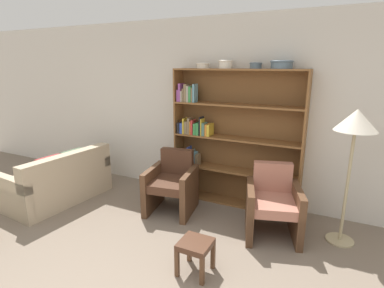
{
  "coord_description": "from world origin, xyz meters",
  "views": [
    {
      "loc": [
        1.43,
        -1.45,
        2.06
      ],
      "look_at": [
        -0.42,
        2.3,
        0.95
      ],
      "focal_mm": 28.0,
      "sensor_mm": 36.0,
      "label": 1
    }
  ],
  "objects_px": {
    "bowl_sage": "(282,64)",
    "footstool": "(195,248)",
    "bowl_slate": "(256,65)",
    "bowl_stoneware": "(203,65)",
    "bowl_copper": "(225,64)",
    "armchair_leather": "(172,184)",
    "couch": "(58,182)",
    "floor_lamp": "(356,127)",
    "armchair_cushioned": "(273,204)",
    "bookshelf": "(226,138)"
  },
  "relations": [
    {
      "from": "bowl_sage",
      "to": "footstool",
      "type": "relative_size",
      "value": 0.85
    },
    {
      "from": "bowl_slate",
      "to": "bowl_stoneware",
      "type": "bearing_deg",
      "value": 180.0
    },
    {
      "from": "bowl_copper",
      "to": "armchair_leather",
      "type": "bearing_deg",
      "value": -131.33
    },
    {
      "from": "bowl_copper",
      "to": "bowl_sage",
      "type": "xyz_separation_m",
      "value": [
        0.77,
        0.0,
        -0.01
      ]
    },
    {
      "from": "armchair_leather",
      "to": "footstool",
      "type": "distance_m",
      "value": 1.42
    },
    {
      "from": "bowl_copper",
      "to": "bowl_slate",
      "type": "distance_m",
      "value": 0.43
    },
    {
      "from": "couch",
      "to": "armchair_leather",
      "type": "xyz_separation_m",
      "value": [
        1.77,
        0.49,
        0.11
      ]
    },
    {
      "from": "footstool",
      "to": "floor_lamp",
      "type": "bearing_deg",
      "value": 44.13
    },
    {
      "from": "armchair_leather",
      "to": "floor_lamp",
      "type": "distance_m",
      "value": 2.44
    },
    {
      "from": "armchair_leather",
      "to": "bowl_copper",
      "type": "bearing_deg",
      "value": -141.08
    },
    {
      "from": "bowl_stoneware",
      "to": "armchair_leather",
      "type": "distance_m",
      "value": 1.78
    },
    {
      "from": "bowl_slate",
      "to": "armchair_cushioned",
      "type": "height_order",
      "value": "bowl_slate"
    },
    {
      "from": "bowl_sage",
      "to": "armchair_cushioned",
      "type": "bearing_deg",
      "value": -78.49
    },
    {
      "from": "bowl_slate",
      "to": "armchair_cushioned",
      "type": "distance_m",
      "value": 1.83
    },
    {
      "from": "bookshelf",
      "to": "couch",
      "type": "relative_size",
      "value": 1.3
    },
    {
      "from": "bowl_slate",
      "to": "couch",
      "type": "bearing_deg",
      "value": -158.02
    },
    {
      "from": "bowl_copper",
      "to": "armchair_cushioned",
      "type": "height_order",
      "value": "bowl_copper"
    },
    {
      "from": "bowl_stoneware",
      "to": "bowl_copper",
      "type": "relative_size",
      "value": 0.92
    },
    {
      "from": "footstool",
      "to": "armchair_cushioned",
      "type": "bearing_deg",
      "value": 63.83
    },
    {
      "from": "bowl_copper",
      "to": "couch",
      "type": "distance_m",
      "value": 3.13
    },
    {
      "from": "bookshelf",
      "to": "armchair_cushioned",
      "type": "xyz_separation_m",
      "value": [
        0.86,
        -0.64,
        -0.6
      ]
    },
    {
      "from": "bowl_stoneware",
      "to": "armchair_cushioned",
      "type": "bearing_deg",
      "value": -26.35
    },
    {
      "from": "bowl_stoneware",
      "to": "couch",
      "type": "distance_m",
      "value": 2.87
    },
    {
      "from": "bowl_copper",
      "to": "bowl_sage",
      "type": "distance_m",
      "value": 0.77
    },
    {
      "from": "armchair_cushioned",
      "to": "bowl_sage",
      "type": "bearing_deg",
      "value": -95.58
    },
    {
      "from": "bowl_stoneware",
      "to": "bowl_sage",
      "type": "xyz_separation_m",
      "value": [
        1.12,
        0.0,
        0.01
      ]
    },
    {
      "from": "bowl_slate",
      "to": "footstool",
      "type": "height_order",
      "value": "bowl_slate"
    },
    {
      "from": "armchair_leather",
      "to": "couch",
      "type": "bearing_deg",
      "value": 5.81
    },
    {
      "from": "bookshelf",
      "to": "footstool",
      "type": "relative_size",
      "value": 5.73
    },
    {
      "from": "bowl_sage",
      "to": "couch",
      "type": "distance_m",
      "value": 3.73
    },
    {
      "from": "floor_lamp",
      "to": "bookshelf",
      "type": "bearing_deg",
      "value": 164.81
    },
    {
      "from": "floor_lamp",
      "to": "couch",
      "type": "bearing_deg",
      "value": -170.28
    },
    {
      "from": "bowl_stoneware",
      "to": "armchair_leather",
      "type": "xyz_separation_m",
      "value": [
        -0.19,
        -0.61,
        -1.66
      ]
    },
    {
      "from": "bowl_copper",
      "to": "armchair_cushioned",
      "type": "bearing_deg",
      "value": -34.48
    },
    {
      "from": "bookshelf",
      "to": "couch",
      "type": "height_order",
      "value": "bookshelf"
    },
    {
      "from": "bookshelf",
      "to": "footstool",
      "type": "distance_m",
      "value": 1.9
    },
    {
      "from": "bowl_sage",
      "to": "armchair_leather",
      "type": "bearing_deg",
      "value": -154.9
    },
    {
      "from": "bowl_slate",
      "to": "armchair_leather",
      "type": "distance_m",
      "value": 2.02
    },
    {
      "from": "bowl_stoneware",
      "to": "bowl_copper",
      "type": "bearing_deg",
      "value": -0.0
    },
    {
      "from": "bookshelf",
      "to": "armchair_cushioned",
      "type": "distance_m",
      "value": 1.23
    },
    {
      "from": "bowl_copper",
      "to": "bowl_slate",
      "type": "relative_size",
      "value": 1.21
    },
    {
      "from": "bowl_slate",
      "to": "armchair_leather",
      "type": "relative_size",
      "value": 0.2
    },
    {
      "from": "bowl_stoneware",
      "to": "bowl_sage",
      "type": "relative_size",
      "value": 0.64
    },
    {
      "from": "bookshelf",
      "to": "couch",
      "type": "distance_m",
      "value": 2.7
    },
    {
      "from": "armchair_cushioned",
      "to": "floor_lamp",
      "type": "distance_m",
      "value": 1.29
    },
    {
      "from": "bowl_copper",
      "to": "armchair_cushioned",
      "type": "distance_m",
      "value": 2.0
    },
    {
      "from": "bowl_stoneware",
      "to": "floor_lamp",
      "type": "relative_size",
      "value": 0.12
    },
    {
      "from": "couch",
      "to": "footstool",
      "type": "distance_m",
      "value": 2.74
    },
    {
      "from": "couch",
      "to": "floor_lamp",
      "type": "distance_m",
      "value": 4.2
    },
    {
      "from": "bookshelf",
      "to": "bowl_slate",
      "type": "relative_size",
      "value": 11.65
    }
  ]
}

